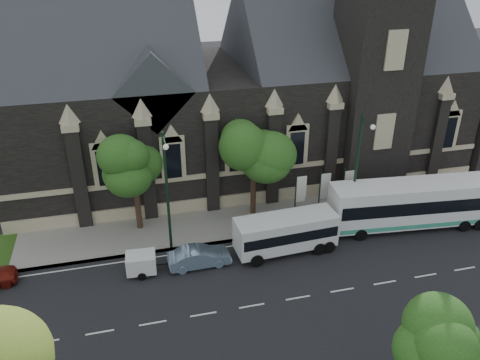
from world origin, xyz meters
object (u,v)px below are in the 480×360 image
object	(u,v)px
tree_park_east	(449,342)
shuttle_bus	(286,232)
street_lamp_mid	(167,187)
tree_walk_left	(136,160)
sedan	(199,257)
tour_coach	(413,203)
tree_walk_right	(256,147)
banner_flag_center	(323,189)
banner_flag_left	(299,192)
box_trailer	(141,263)
banner_flag_right	(347,186)
street_lamp_near	(358,165)

from	to	relation	value
tree_park_east	shuttle_bus	xyz separation A→B (m)	(-2.30, 14.35, -3.01)
street_lamp_mid	shuttle_bus	distance (m)	8.87
tree_walk_left	sedan	size ratio (longest dim) A/B	1.79
tree_walk_left	tour_coach	distance (m)	21.00
tree_walk_right	sedan	distance (m)	9.59
banner_flag_center	sedan	bearing A→B (deg)	-158.58
tree_walk_right	banner_flag_left	xyz separation A→B (m)	(3.08, -1.71, -3.43)
banner_flag_left	box_trailer	distance (m)	13.28
tree_park_east	banner_flag_right	xyz separation A→B (m)	(4.11, 18.32, -2.24)
tree_walk_left	sedan	xyz separation A→B (m)	(3.43, -5.88, -5.03)
tree_walk_right	street_lamp_near	world-z (taller)	street_lamp_near
street_lamp_near	street_lamp_mid	world-z (taller)	same
banner_flag_left	banner_flag_center	distance (m)	2.00
tree_walk_left	shuttle_bus	bearing A→B (deg)	-30.42
tour_coach	banner_flag_right	bearing A→B (deg)	147.01
tree_park_east	banner_flag_left	size ratio (longest dim) A/B	1.57
tree_walk_right	tree_walk_left	world-z (taller)	tree_walk_right
sedan	box_trailer	bearing A→B (deg)	86.83
banner_flag_left	sedan	world-z (taller)	banner_flag_left
box_trailer	street_lamp_mid	bearing A→B (deg)	48.00
banner_flag_left	shuttle_bus	xyz separation A→B (m)	(-2.41, -3.98, -0.78)
street_lamp_mid	shuttle_bus	bearing A→B (deg)	-14.72
tree_walk_right	tour_coach	world-z (taller)	tree_walk_right
banner_flag_left	sedan	xyz separation A→B (m)	(-8.66, -4.18, -1.68)
street_lamp_near	box_trailer	distance (m)	16.94
street_lamp_mid	tree_walk_left	bearing A→B (deg)	116.47
banner_flag_left	tree_walk_left	bearing A→B (deg)	171.98
tree_park_east	tree_walk_left	world-z (taller)	tree_walk_left
tour_coach	sedan	distance (m)	16.73
street_lamp_near	banner_flag_left	distance (m)	4.99
banner_flag_left	tour_coach	distance (m)	8.62
banner_flag_center	tour_coach	distance (m)	6.80
street_lamp_mid	street_lamp_near	bearing A→B (deg)	0.00
street_lamp_mid	banner_flag_center	bearing A→B (deg)	8.82
street_lamp_mid	banner_flag_center	world-z (taller)	street_lamp_mid
tree_park_east	street_lamp_mid	xyz separation A→B (m)	(-10.18, 16.42, 0.49)
box_trailer	sedan	world-z (taller)	box_trailer
tree_park_east	banner_flag_center	bearing A→B (deg)	83.43
tree_walk_right	sedan	bearing A→B (deg)	-133.45
street_lamp_near	banner_flag_left	size ratio (longest dim) A/B	2.25
banner_flag_center	sedan	distance (m)	11.57
banner_flag_center	sedan	size ratio (longest dim) A/B	0.94
tree_walk_left	shuttle_bus	size ratio (longest dim) A/B	1.05
tree_park_east	banner_flag_center	world-z (taller)	tree_park_east
box_trailer	sedan	distance (m)	3.89
banner_flag_center	banner_flag_right	world-z (taller)	same
shuttle_bus	box_trailer	size ratio (longest dim) A/B	2.56
tree_walk_left	banner_flag_center	distance (m)	14.58
banner_flag_center	box_trailer	world-z (taller)	banner_flag_center
tree_walk_left	sedan	distance (m)	8.47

